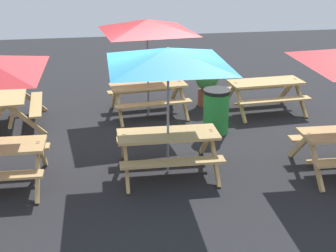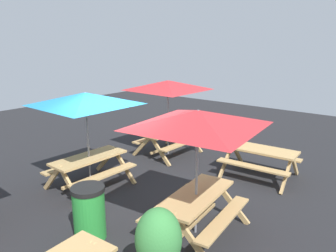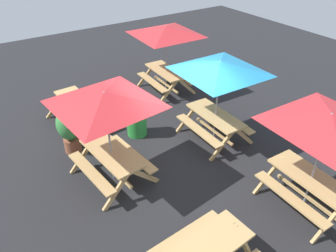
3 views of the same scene
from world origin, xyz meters
TOP-DOWN VIEW (x-y plane):
  - ground_plane at (0.00, 0.00)m, footprint 24.00×24.00m
  - picnic_table_0 at (-0.10, 1.28)m, footprint 2.83×2.83m
  - picnic_table_1 at (3.03, -1.65)m, footprint 1.64×1.89m
  - picnic_table_2 at (2.93, 1.31)m, footprint 2.83×2.83m
  - picnic_table_5 at (-0.14, -1.81)m, footprint 2.81×2.81m
  - trash_bin_green at (-1.46, -0.43)m, footprint 0.59×0.59m
  - potted_plant_0 at (-1.70, -2.24)m, footprint 0.64×0.64m

SIDE VIEW (x-z plane):
  - ground_plane at x=0.00m, z-range 0.00..0.00m
  - trash_bin_green at x=-1.46m, z-range 0.00..0.98m
  - picnic_table_1 at x=3.03m, z-range 0.16..0.97m
  - potted_plant_0 at x=-1.70m, z-range 0.09..1.37m
  - picnic_table_0 at x=-0.10m, z-range 0.82..3.16m
  - picnic_table_2 at x=2.93m, z-range 0.82..3.16m
  - picnic_table_5 at x=-0.14m, z-range 0.82..3.16m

